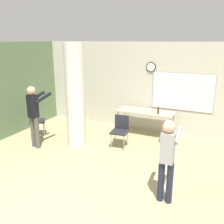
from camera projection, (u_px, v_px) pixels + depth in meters
wall_back at (144, 87)px, 7.99m from camera, size 8.00×0.15×2.80m
support_pillar at (75, 96)px, 6.72m from camera, size 0.52×0.52×2.80m
folding_table at (146, 113)px, 7.61m from camera, size 1.71×0.68×0.76m
bottle_on_table at (158, 111)px, 7.30m from camera, size 0.07×0.07×0.23m
chair_near_pillar at (72, 119)px, 7.62m from camera, size 0.61×0.61×0.87m
chair_table_front at (120, 129)px, 6.82m from camera, size 0.48×0.48×0.87m
chair_by_left_wall at (35, 119)px, 7.62m from camera, size 0.62×0.62×0.87m
person_watching_back at (34, 112)px, 6.65m from camera, size 0.47×0.66×1.70m
person_playing_side at (167, 155)px, 4.36m from camera, size 0.34×0.62×1.56m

